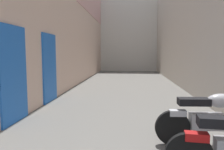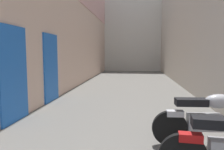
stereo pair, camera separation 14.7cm
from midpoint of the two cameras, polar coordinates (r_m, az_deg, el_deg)
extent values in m
plane|color=#66635E|center=(7.39, 2.87, -6.60)|extent=(36.30, 36.30, 0.00)
cube|color=beige|center=(9.89, -13.08, 17.83)|extent=(0.40, 20.30, 7.35)
cube|color=blue|center=(5.41, -25.07, 0.11)|extent=(0.06, 1.10, 2.20)
cube|color=blue|center=(7.39, -16.58, 1.78)|extent=(0.06, 1.10, 2.20)
cube|color=beige|center=(20.44, 4.18, 10.49)|extent=(7.95, 2.00, 6.55)
cube|color=black|center=(2.93, 25.22, -11.07)|extent=(0.54, 0.27, 0.12)
cube|color=#AD1414|center=(2.94, 19.87, -14.91)|extent=(0.29, 0.17, 0.10)
cylinder|color=black|center=(3.98, 14.52, -13.20)|extent=(0.60, 0.11, 0.60)
cube|color=#9E9EA3|center=(4.11, 22.57, -11.12)|extent=(0.57, 0.23, 0.28)
ellipsoid|color=#B7B7BC|center=(4.11, 25.79, -6.08)|extent=(0.49, 0.28, 0.24)
cube|color=black|center=(3.95, 19.61, -6.58)|extent=(0.53, 0.24, 0.12)
cube|color=#B7B7BC|center=(3.92, 15.77, -9.54)|extent=(0.29, 0.15, 0.10)
camera|label=1|loc=(0.07, -90.72, -0.07)|focal=34.92mm
camera|label=2|loc=(0.07, 89.28, 0.07)|focal=34.92mm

